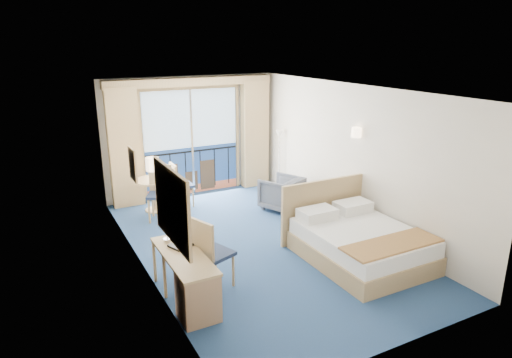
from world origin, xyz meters
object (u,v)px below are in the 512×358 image
(table_chair_a, at_px, (179,182))
(table_chair_b, at_px, (160,189))
(floor_lamp, at_px, (279,145))
(round_table, at_px, (154,187))
(desk_chair, at_px, (209,250))
(desk, at_px, (195,288))
(bed, at_px, (358,241))
(nightstand, at_px, (331,208))
(armchair, at_px, (282,193))

(table_chair_a, relative_size, table_chair_b, 0.89)
(floor_lamp, distance_m, round_table, 3.06)
(desk_chair, xyz_separation_m, table_chair_b, (0.19, 3.02, -0.01))
(table_chair_a, bearing_deg, round_table, 90.94)
(floor_lamp, xyz_separation_m, table_chair_b, (-3.00, -0.43, -0.49))
(desk, xyz_separation_m, table_chair_b, (0.60, 3.53, 0.23))
(desk, xyz_separation_m, table_chair_a, (1.14, 4.01, 0.16))
(bed, xyz_separation_m, nightstand, (0.59, 1.51, -0.03))
(bed, bearing_deg, desk_chair, 174.36)
(floor_lamp, height_order, table_chair_b, floor_lamp)
(desk, height_order, desk_chair, desk_chair)
(floor_lamp, xyz_separation_m, desk, (-3.60, -3.95, -0.72))
(nightstand, distance_m, round_table, 3.67)
(nightstand, bearing_deg, desk_chair, -157.87)
(floor_lamp, height_order, desk_chair, floor_lamp)
(armchair, relative_size, round_table, 1.01)
(bed, height_order, nightstand, bed)
(nightstand, bearing_deg, bed, -111.32)
(round_table, height_order, table_chair_b, table_chair_b)
(nightstand, xyz_separation_m, desk_chair, (-3.09, -1.26, 0.34))
(nightstand, xyz_separation_m, table_chair_b, (-2.91, 1.76, 0.33))
(bed, height_order, table_chair_a, bed)
(table_chair_a, bearing_deg, armchair, -121.95)
(round_table, bearing_deg, armchair, -25.66)
(floor_lamp, distance_m, table_chair_a, 2.52)
(armchair, bearing_deg, desk_chair, 17.06)
(bed, height_order, round_table, bed)
(floor_lamp, distance_m, table_chair_b, 3.07)
(bed, relative_size, table_chair_b, 1.93)
(nightstand, distance_m, desk, 3.92)
(desk, relative_size, desk_chair, 1.35)
(desk, xyz_separation_m, round_table, (0.60, 4.00, 0.14))
(desk, bearing_deg, table_chair_a, 74.08)
(armchair, distance_m, desk, 4.14)
(bed, relative_size, table_chair_a, 2.17)
(floor_lamp, xyz_separation_m, desk_chair, (-3.19, -3.45, -0.49))
(nightstand, height_order, table_chair_b, table_chair_b)
(desk_chair, bearing_deg, table_chair_b, -23.41)
(floor_lamp, height_order, round_table, floor_lamp)
(bed, height_order, desk_chair, bed)
(desk, height_order, round_table, desk)
(bed, xyz_separation_m, floor_lamp, (0.69, 3.69, 0.79))
(armchair, height_order, round_table, armchair)
(nightstand, xyz_separation_m, desk, (-3.50, -1.76, 0.10))
(desk_chair, relative_size, round_table, 1.44)
(nightstand, relative_size, desk_chair, 0.51)
(desk_chair, distance_m, table_chair_a, 3.58)
(armchair, height_order, desk, armchair)
(desk, bearing_deg, floor_lamp, 47.67)
(table_chair_b, bearing_deg, nightstand, -5.12)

